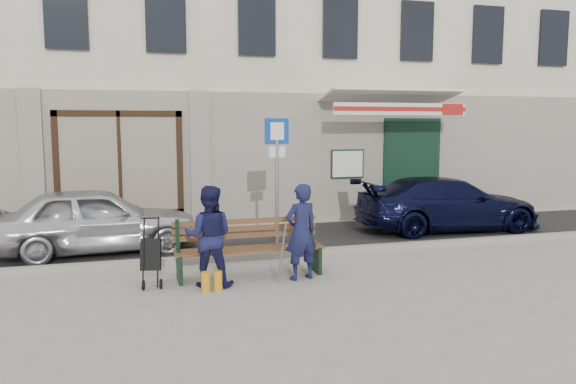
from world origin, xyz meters
name	(u,v)px	position (x,y,z in m)	size (l,w,h in m)	color
ground	(327,277)	(0.00, 0.00, 0.00)	(80.00, 80.00, 0.00)	#9E9991
asphalt_lane	(277,239)	(0.00, 3.10, 0.01)	(60.00, 3.20, 0.01)	#282828
curb	(299,253)	(0.00, 1.50, 0.06)	(60.00, 0.18, 0.12)	#9E9384
building	(231,38)	(0.01, 8.45, 4.97)	(20.00, 8.27, 10.00)	beige
car_silver	(96,220)	(-3.64, 2.81, 0.64)	(1.52, 3.77, 1.29)	silver
car_navy	(447,204)	(4.03, 2.98, 0.62)	(1.73, 4.26, 1.24)	black
parking_sign	(277,165)	(-0.37, 1.75, 1.70)	(0.47, 0.11, 2.55)	gray
bench	(247,249)	(-1.23, 0.39, 0.46)	(2.40, 1.17, 0.98)	brown
man	(301,232)	(-0.44, 0.00, 0.76)	(0.56, 0.37, 1.53)	#16193D
woman	(209,236)	(-1.89, 0.03, 0.77)	(0.75, 0.58, 1.54)	#16173D
stroller	(151,256)	(-2.74, 0.27, 0.46)	(0.34, 0.45, 1.03)	black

